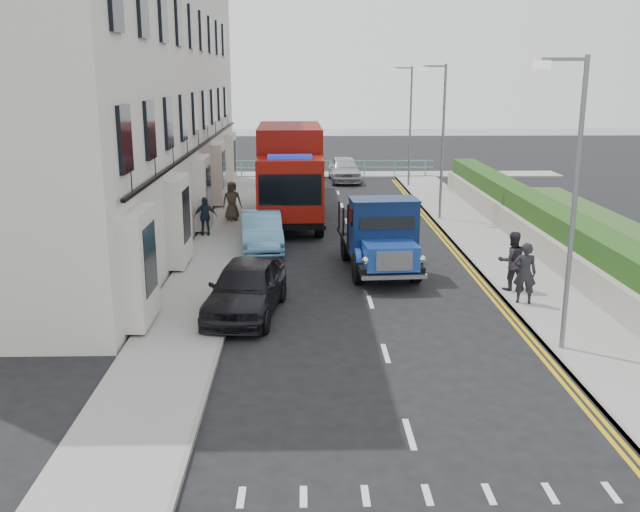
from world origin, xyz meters
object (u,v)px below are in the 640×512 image
(lamp_far, at_px, (408,119))
(pedestrian_east_near, at_px, (525,273))
(lamp_near, at_px, (570,190))
(bedford_lorry, at_px, (382,241))
(red_lorry, at_px, (290,172))
(lamp_mid, at_px, (440,133))
(parked_car_front, at_px, (246,288))

(lamp_far, height_order, pedestrian_east_near, lamp_far)
(lamp_near, xyz_separation_m, pedestrian_east_near, (0.22, 3.50, -2.98))
(lamp_near, height_order, bedford_lorry, lamp_near)
(red_lorry, bearing_deg, pedestrian_east_near, -61.98)
(lamp_near, relative_size, bedford_lorry, 1.24)
(lamp_near, bearing_deg, lamp_far, 90.00)
(lamp_far, height_order, bedford_lorry, lamp_far)
(lamp_far, bearing_deg, bedford_lorry, -100.51)
(lamp_mid, bearing_deg, parked_car_front, -120.89)
(lamp_mid, bearing_deg, bedford_lorry, -111.29)
(lamp_far, xyz_separation_m, bedford_lorry, (-3.54, -19.08, -2.80))
(pedestrian_east_near, bearing_deg, bedford_lorry, -30.75)
(red_lorry, bearing_deg, parked_car_front, -95.54)
(red_lorry, relative_size, pedestrian_east_near, 4.58)
(parked_car_front, xyz_separation_m, pedestrian_east_near, (8.00, 0.50, 0.24))
(lamp_mid, distance_m, lamp_far, 10.00)
(red_lorry, relative_size, parked_car_front, 1.80)
(lamp_far, relative_size, bedford_lorry, 1.24)
(lamp_far, distance_m, parked_car_front, 24.49)
(red_lorry, xyz_separation_m, parked_car_front, (-1.02, -13.04, -1.50))
(lamp_near, height_order, parked_car_front, lamp_near)
(lamp_near, height_order, lamp_far, same)
(bedford_lorry, bearing_deg, red_lorry, 105.42)
(lamp_mid, relative_size, lamp_far, 1.00)
(lamp_near, bearing_deg, pedestrian_east_near, 86.36)
(lamp_far, xyz_separation_m, red_lorry, (-6.76, -9.96, -1.71))
(lamp_near, distance_m, pedestrian_east_near, 4.60)
(pedestrian_east_near, bearing_deg, lamp_mid, -77.47)
(parked_car_front, height_order, pedestrian_east_near, pedestrian_east_near)
(lamp_near, relative_size, pedestrian_east_near, 3.89)
(lamp_mid, distance_m, bedford_lorry, 10.14)
(lamp_mid, xyz_separation_m, parked_car_front, (-7.78, -13.00, -3.22))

